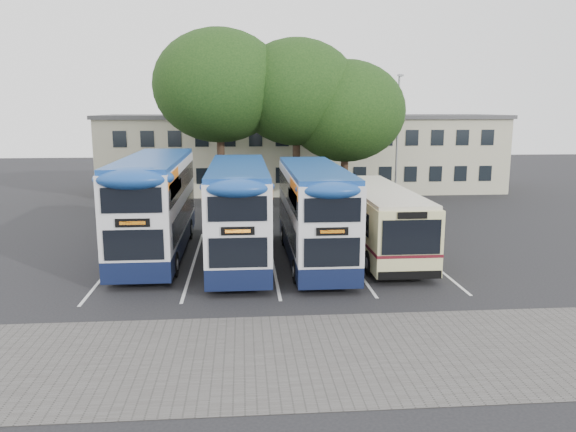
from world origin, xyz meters
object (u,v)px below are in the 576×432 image
Objects in this scene: tree_mid at (297,92)px; tree_right at (346,111)px; bus_single at (378,216)px; bus_dd_mid at (239,208)px; tree_left at (219,86)px; bus_dd_right at (314,209)px; lamp_post at (397,132)px; bus_dd_left at (155,202)px.

tree_mid is 1.14× the size of tree_right.
bus_dd_mid is at bearing -172.13° from bus_single.
bus_single is (7.73, -11.83, -6.39)m from tree_left.
bus_dd_right is (-3.74, -13.03, -4.20)m from tree_right.
lamp_post is 0.92× the size of tree_right.
bus_dd_mid is at bearing -127.02° from lamp_post.
bus_dd_left is 4.06m from bus_dd_mid.
lamp_post is at bearing 52.98° from bus_dd_mid.
bus_dd_mid reaches higher than bus_dd_right.
bus_dd_right is at bearing -3.42° from bus_dd_mid.
tree_left reaches higher than lamp_post.
tree_mid is (5.02, 0.18, -0.39)m from tree_left.
tree_mid is at bearing 102.72° from bus_single.
tree_right reaches higher than bus_dd_mid.
tree_mid is 13.70m from bus_single.
tree_left is 1.05× the size of tree_mid.
tree_mid is at bearing 178.58° from tree_right.
tree_mid is at bearing -165.13° from lamp_post.
bus_dd_right is at bearing -12.19° from bus_dd_left.
tree_left reaches higher than bus_single.
tree_right reaches higher than lamp_post.
tree_right is (8.28, 0.10, -1.61)m from tree_left.
lamp_post is at bearing 9.80° from tree_left.
tree_mid is 14.82m from bus_dd_left.
tree_left is 14.02m from bus_dd_mid.
tree_right is 14.19m from bus_dd_right.
bus_dd_left is at bearing 160.58° from bus_dd_mid.
tree_right is 0.95× the size of bus_dd_mid.
lamp_post is 0.87× the size of bus_dd_mid.
tree_mid is at bearing 2.04° from tree_left.
tree_right is 15.23m from bus_dd_mid.
tree_right is at bearing -1.42° from tree_mid.
bus_dd_left is at bearing -102.98° from tree_left.
bus_dd_left is 1.05× the size of bus_dd_mid.
lamp_post reaches higher than bus_single.
bus_single is at bearing -56.83° from tree_left.
lamp_post is 4.84m from tree_right.
bus_dd_left is at bearing -138.04° from lamp_post.
lamp_post is 20.40m from bus_dd_left.
bus_dd_left is 1.06× the size of bus_single.
bus_single is (10.36, -0.45, -0.77)m from bus_dd_left.
tree_right reaches higher than bus_dd_right.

